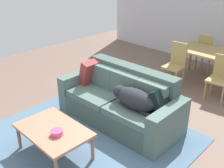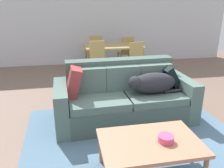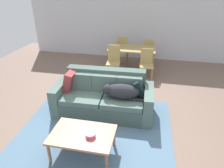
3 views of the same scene
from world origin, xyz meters
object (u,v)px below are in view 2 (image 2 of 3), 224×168
at_px(couch, 124,98).
at_px(dining_chair_far_right, 126,51).
at_px(throw_pillow_by_left_arm, 73,82).
at_px(dining_chair_near_right, 138,59).
at_px(dog_on_left_cushion, 151,83).
at_px(throw_pillow_by_right_arm, 169,76).
at_px(dining_chair_far_left, 95,51).
at_px(dining_table, 113,48).
at_px(dining_chair_near_left, 98,60).
at_px(bowl_on_coffee_table, 166,139).
at_px(coffee_table, 150,145).

xyz_separation_m(couch, dining_chair_far_right, (0.82, 3.09, 0.13)).
distance_m(throw_pillow_by_left_arm, dining_chair_near_right, 2.52).
xyz_separation_m(dog_on_left_cushion, throw_pillow_by_right_arm, (0.39, 0.23, 0.02)).
xyz_separation_m(throw_pillow_by_right_arm, dining_chair_far_left, (-0.86, 3.03, -0.13)).
distance_m(dining_table, dining_chair_far_left, 0.72).
bearing_deg(dog_on_left_cushion, dining_chair_near_left, 103.23).
bearing_deg(dining_table, dining_chair_far_left, 125.23).
bearing_deg(throw_pillow_by_left_arm, dining_chair_near_left, 71.52).
relative_size(throw_pillow_by_left_arm, bowl_on_coffee_table, 2.75).
relative_size(dog_on_left_cushion, throw_pillow_by_right_arm, 2.22).
distance_m(couch, bowl_on_coffee_table, 1.39).
height_order(throw_pillow_by_right_arm, bowl_on_coffee_table, throw_pillow_by_right_arm).
relative_size(dog_on_left_cushion, dining_chair_far_left, 0.94).
height_order(couch, bowl_on_coffee_table, couch).
height_order(dog_on_left_cushion, dining_chair_far_left, dining_chair_far_left).
height_order(dining_chair_near_left, dining_chair_near_right, dining_chair_near_left).
relative_size(dog_on_left_cushion, dining_chair_far_right, 0.99).
bearing_deg(dining_chair_far_left, throw_pillow_by_left_arm, 76.15).
xyz_separation_m(bowl_on_coffee_table, dining_chair_near_left, (-0.27, 3.29, 0.06)).
distance_m(throw_pillow_by_left_arm, coffee_table, 1.58).
relative_size(couch, throw_pillow_by_right_arm, 5.44).
bearing_deg(coffee_table, dining_table, 84.56).
bearing_deg(dining_chair_far_right, dining_chair_near_right, 85.81).
bearing_deg(dining_chair_near_left, coffee_table, -91.23).
distance_m(throw_pillow_by_left_arm, dining_chair_far_left, 3.16).
distance_m(throw_pillow_by_right_arm, dining_chair_near_left, 2.06).
height_order(bowl_on_coffee_table, dining_chair_far_left, dining_chair_far_left).
bearing_deg(dining_chair_far_left, throw_pillow_by_right_arm, 104.97).
xyz_separation_m(coffee_table, dining_chair_near_left, (-0.12, 3.24, 0.14)).
height_order(throw_pillow_by_right_arm, dining_chair_near_left, dining_chair_near_left).
relative_size(throw_pillow_by_left_arm, dining_chair_far_left, 0.48).
height_order(dog_on_left_cushion, coffee_table, dog_on_left_cushion).
xyz_separation_m(bowl_on_coffee_table, dining_chair_far_right, (0.70, 4.47, 0.02)).
xyz_separation_m(couch, dining_table, (0.33, 2.53, 0.34)).
bearing_deg(dining_chair_far_right, bowl_on_coffee_table, 76.38).
relative_size(couch, dining_chair_far_left, 2.29).
distance_m(couch, dining_chair_near_left, 1.92).
distance_m(throw_pillow_by_right_arm, dining_chair_far_right, 3.02).
relative_size(coffee_table, dining_chair_near_right, 1.17).
bearing_deg(dining_chair_far_right, throw_pillow_by_right_arm, 84.65).
bearing_deg(throw_pillow_by_right_arm, dining_chair_near_right, 88.63).
bearing_deg(couch, bowl_on_coffee_table, -87.19).
distance_m(couch, dining_table, 2.57).
xyz_separation_m(bowl_on_coffee_table, dining_table, (0.21, 3.91, 0.22)).
relative_size(couch, dining_chair_near_right, 2.42).
height_order(couch, dining_chair_near_right, couch).
distance_m(dining_chair_near_right, dining_chair_far_left, 1.46).
relative_size(throw_pillow_by_left_arm, dining_chair_near_right, 0.51).
distance_m(dog_on_left_cushion, dining_chair_far_left, 3.29).
distance_m(dog_on_left_cushion, dining_table, 2.68).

